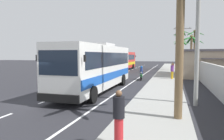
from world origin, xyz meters
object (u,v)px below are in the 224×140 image
Objects in this scene: pedestrian_midwalk at (173,68)px; palm_second at (191,47)px; palm_nearest at (181,46)px; coach_bus_far_lane at (121,60)px; pedestrian_near_kerb at (172,71)px; palm_farthest at (182,42)px; coach_bus_foreground at (97,66)px; utility_pole_mid at (182,45)px; palm_fourth at (195,45)px; palm_third at (181,14)px; motorcycle_beside_bus at (141,74)px; pedestrian_far_walk at (119,116)px; utility_pole_nearest at (197,10)px.

pedestrian_midwalk is 4.84m from palm_second.
palm_nearest reaches higher than palm_second.
pedestrian_near_kerb is at bearing -53.62° from coach_bus_far_lane.
coach_bus_foreground is at bearing -106.44° from palm_farthest.
utility_pole_mid is 1.39× the size of palm_second.
palm_fourth is (2.24, 5.48, 0.33)m from utility_pole_mid.
utility_pole_mid is at bearing 87.52° from palm_third.
coach_bus_foreground is at bearing 126.95° from pedestrian_midwalk.
pedestrian_midwalk is at bearing 65.10° from motorcycle_beside_bus.
palm_second is at bearing -83.99° from palm_nearest.
coach_bus_far_lane is at bearing -175.70° from palm_fourth.
palm_third is at bearing -96.47° from palm_fourth.
palm_third is 0.94× the size of palm_fourth.
pedestrian_far_walk reaches higher than pedestrian_midwalk.
palm_nearest is (10.75, 7.12, 2.75)m from coach_bus_far_lane.
palm_nearest is at bearing 76.18° from motorcycle_beside_bus.
utility_pole_mid is (0.04, 19.89, -1.08)m from utility_pole_nearest.
pedestrian_midwalk is 8.42m from palm_fourth.
palm_third is (-0.96, -3.18, -0.76)m from utility_pole_nearest.
palm_second reaches higher than motorcycle_beside_bus.
pedestrian_midwalk is (0.05, 6.61, -0.07)m from pedestrian_near_kerb.
coach_bus_foreground is 18.40m from utility_pole_mid.
utility_pole_nearest is 1.24× the size of utility_pole_mid.
palm_fourth is (12.69, 0.95, 2.71)m from coach_bus_far_lane.
palm_farthest is at bearing 91.38° from pedestrian_near_kerb.
palm_fourth is at bearing 4.30° from coach_bus_far_lane.
palm_nearest is (1.56, 12.92, 3.67)m from pedestrian_midwalk.
coach_bus_foreground is 1.17× the size of utility_pole_nearest.
utility_pole_mid is 1.22× the size of palm_third.
pedestrian_near_kerb is at bearing 91.20° from palm_third.
utility_pole_nearest reaches higher than pedestrian_far_walk.
pedestrian_near_kerb reaches higher than pedestrian_far_walk.
palm_third is 28.73m from palm_fourth.
utility_pole_nearest reaches higher than palm_fourth.
coach_bus_foreground reaches higher than pedestrian_far_walk.
pedestrian_midwalk is 13.52m from palm_nearest.
coach_bus_far_lane is 1.75× the size of palm_fourth.
utility_pole_mid is at bearing 87.67° from pedestrian_near_kerb.
utility_pole_nearest reaches higher than coach_bus_foreground.
utility_pole_nearest is at bearing -23.42° from coach_bus_foreground.
palm_farthest is (10.76, 3.58, 3.34)m from coach_bus_far_lane.
palm_second is 6.93m from palm_farthest.
coach_bus_foreground is 9.06m from palm_third.
utility_pole_mid is (1.32, 7.88, 3.22)m from pedestrian_near_kerb.
pedestrian_near_kerb is 6.61m from pedestrian_midwalk.
coach_bus_foreground is 1.77× the size of palm_third.
pedestrian_midwalk is at bearing 131.75° from pedestrian_far_walk.
motorcycle_beside_bus is at bearing -121.20° from palm_second.
palm_second is (8.44, 18.20, 2.07)m from coach_bus_foreground.
motorcycle_beside_bus is 0.29× the size of palm_third.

